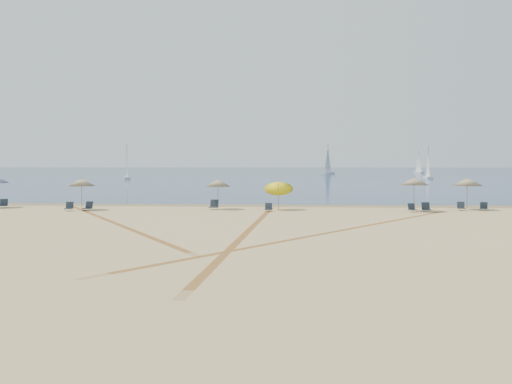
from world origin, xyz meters
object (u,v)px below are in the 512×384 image
umbrella_2 (218,183)px  chair_3 (88,207)px  chair_1 (4,204)px  chair_6 (412,208)px  umbrella_1 (81,182)px  umbrella_5 (467,182)px  sailboat_1 (419,166)px  chair_8 (461,207)px  chair_2 (69,207)px  sailboat_3 (127,169)px  umbrella_3 (279,185)px  chair_7 (426,208)px  sailboat_0 (328,165)px  umbrella_4 (414,182)px  chair_9 (484,207)px  chair_4 (214,205)px  chair_5 (268,208)px  sailboat_2 (428,169)px

umbrella_2 → chair_3: bearing=-167.7°
chair_1 → chair_6: chair_1 is taller
umbrella_1 → umbrella_5: umbrella_5 is taller
umbrella_1 → sailboat_1: 159.83m
chair_8 → chair_2: bearing=-166.2°
sailboat_3 → umbrella_3: bearing=-83.9°
chair_7 → sailboat_1: size_ratio=0.08×
umbrella_2 → sailboat_0: 127.19m
chair_1 → chair_7: bearing=-20.3°
umbrella_4 → chair_3: (-23.31, -1.21, -1.82)m
sailboat_0 → chair_1: bearing=-75.0°
chair_1 → umbrella_5: bearing=-16.4°
chair_1 → chair_7: 31.39m
sailboat_0 → chair_9: bearing=-59.1°
chair_4 → sailboat_3: sailboat_3 is taller
chair_3 → umbrella_1: bearing=145.0°
chair_5 → chair_6: size_ratio=0.90×
umbrella_2 → chair_3: 9.48m
chair_3 → chair_4: chair_4 is taller
umbrella_2 → chair_5: (3.84, -1.85, -1.69)m
chair_1 → sailboat_0: 130.46m
umbrella_4 → umbrella_3: bearing=177.4°
chair_5 → sailboat_0: sailboat_0 is taller
umbrella_4 → sailboat_3: sailboat_3 is taller
sailboat_2 → chair_1: bearing=-121.2°
umbrella_1 → chair_8: size_ratio=3.46×
chair_8 → chair_6: bearing=-149.3°
sailboat_1 → chair_6: bearing=-118.5°
umbrella_2 → chair_2: size_ratio=3.34×
umbrella_5 → chair_7: 4.49m
umbrella_3 → chair_3: umbrella_3 is taller
chair_7 → sailboat_3: size_ratio=0.09×
chair_2 → umbrella_2: bearing=3.9°
umbrella_3 → sailboat_0: sailboat_0 is taller
umbrella_1 → chair_4: size_ratio=3.09×
chair_5 → chair_7: 11.04m
chair_1 → chair_5: (20.33, -1.85, -0.04)m
chair_1 → chair_9: chair_1 is taller
chair_8 → chair_1: bearing=-170.5°
umbrella_2 → chair_6: umbrella_2 is taller
sailboat_2 → sailboat_3: bearing=-172.8°
chair_6 → chair_5: bearing=169.9°
chair_2 → chair_4: 10.36m
umbrella_1 → chair_8: umbrella_1 is taller
chair_1 → sailboat_0: bearing=57.5°
chair_4 → chair_7: chair_4 is taller
umbrella_5 → sailboat_2: bearing=77.7°
umbrella_3 → umbrella_5: size_ratio=1.05×
umbrella_2 → umbrella_4: umbrella_4 is taller
chair_1 → chair_5: bearing=-22.8°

